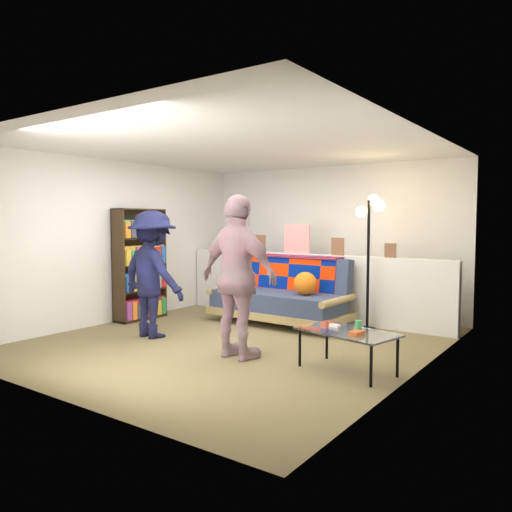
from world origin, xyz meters
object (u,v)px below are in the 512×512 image
Objects in this scene: floor_lamp at (370,234)px; person_right at (238,277)px; futon_sofa at (282,296)px; coffee_table at (348,334)px; person_left at (152,274)px; bookshelf at (140,268)px.

floor_lamp reaches higher than person_right.
floor_lamp is (1.23, 0.30, 0.91)m from futon_sofa.
coffee_table is 0.58× the size of floor_lamp.
floor_lamp reaches higher than coffee_table.
futon_sofa is at bearing 137.71° from coffee_table.
person_left is at bearing -136.87° from floor_lamp.
futon_sofa is 1.11× the size of floor_lamp.
bookshelf is 0.94× the size of person_right.
bookshelf is 3.47m from floor_lamp.
futon_sofa is at bearing -166.40° from floor_lamp.
bookshelf is 3.82m from coffee_table.
futon_sofa is 2.04m from person_right.
coffee_table is at bearing -73.40° from floor_lamp.
bookshelf reaches higher than futon_sofa.
floor_lamp is at bearing -98.77° from person_right.
futon_sofa is at bearing -112.87° from person_left.
person_left is 1.54m from person_right.
person_left is (-2.72, -0.07, 0.44)m from coffee_table.
bookshelf is at bearing 170.30° from coffee_table.
person_right reaches higher than bookshelf.
coffee_table is 0.60× the size of person_right.
person_right reaches higher than coffee_table.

